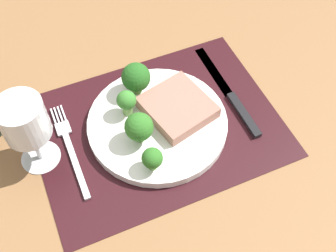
{
  "coord_description": "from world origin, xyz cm",
  "views": [
    {
      "loc": [
        -14.81,
        -38.87,
        59.72
      ],
      "look_at": [
        1.22,
        -1.7,
        1.9
      ],
      "focal_mm": 45.17,
      "sensor_mm": 36.0,
      "label": 1
    }
  ],
  "objects_px": {
    "fork": "(70,148)",
    "knife": "(232,97)",
    "wine_glass": "(25,123)",
    "steak": "(177,107)",
    "plate": "(157,124)"
  },
  "relations": [
    {
      "from": "fork",
      "to": "knife",
      "type": "distance_m",
      "value": 0.3
    },
    {
      "from": "fork",
      "to": "wine_glass",
      "type": "distance_m",
      "value": 0.1
    },
    {
      "from": "fork",
      "to": "wine_glass",
      "type": "height_order",
      "value": "wine_glass"
    },
    {
      "from": "fork",
      "to": "steak",
      "type": "bearing_deg",
      "value": -0.95
    },
    {
      "from": "plate",
      "to": "fork",
      "type": "height_order",
      "value": "plate"
    },
    {
      "from": "fork",
      "to": "knife",
      "type": "bearing_deg",
      "value": 0.03
    },
    {
      "from": "fork",
      "to": "plate",
      "type": "bearing_deg",
      "value": -3.66
    },
    {
      "from": "plate",
      "to": "fork",
      "type": "xyz_separation_m",
      "value": [
        -0.15,
        0.01,
        -0.01
      ]
    },
    {
      "from": "plate",
      "to": "knife",
      "type": "height_order",
      "value": "plate"
    },
    {
      "from": "fork",
      "to": "wine_glass",
      "type": "bearing_deg",
      "value": 175.58
    },
    {
      "from": "steak",
      "to": "knife",
      "type": "distance_m",
      "value": 0.11
    },
    {
      "from": "plate",
      "to": "wine_glass",
      "type": "height_order",
      "value": "wine_glass"
    },
    {
      "from": "fork",
      "to": "knife",
      "type": "height_order",
      "value": "knife"
    },
    {
      "from": "plate",
      "to": "knife",
      "type": "bearing_deg",
      "value": 2.07
    },
    {
      "from": "plate",
      "to": "wine_glass",
      "type": "distance_m",
      "value": 0.22
    }
  ]
}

